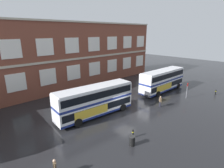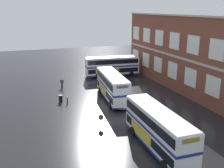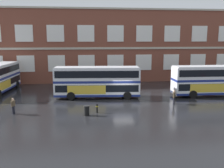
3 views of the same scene
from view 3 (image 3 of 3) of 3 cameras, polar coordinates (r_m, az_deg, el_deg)
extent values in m
plane|color=black|center=(33.53, 2.08, -3.11)|extent=(120.00, 120.00, 0.00)
cube|color=brown|center=(48.62, 0.11, 8.48)|extent=(45.62, 8.00, 12.55)
cube|color=#B2A893|center=(44.59, 0.78, 8.01)|extent=(45.62, 0.16, 0.36)
cube|color=#B2A893|center=(44.86, 0.80, 16.56)|extent=(45.62, 0.28, 0.30)
cube|color=silver|center=(45.26, -18.73, 4.32)|extent=(2.84, 0.12, 2.76)
cube|color=silver|center=(44.52, -12.31, 4.54)|extent=(2.84, 0.12, 2.76)
cube|color=silver|center=(44.36, -5.75, 4.70)|extent=(2.84, 0.12, 2.76)
cube|color=silver|center=(44.77, 0.77, 4.80)|extent=(2.84, 0.12, 2.76)
cube|color=silver|center=(45.74, 7.09, 4.84)|extent=(2.84, 0.12, 2.76)
cube|color=silver|center=(47.24, 13.08, 4.82)|extent=(2.84, 0.12, 2.76)
cube|color=silver|center=(49.22, 18.65, 4.75)|extent=(2.84, 0.12, 2.76)
cube|color=silver|center=(51.62, 23.74, 4.66)|extent=(2.84, 0.12, 2.76)
cube|color=silver|center=(45.07, -19.09, 10.68)|extent=(2.84, 0.12, 2.76)
cube|color=silver|center=(44.33, -12.55, 11.01)|extent=(2.84, 0.12, 2.76)
cube|color=silver|center=(44.17, -5.87, 11.19)|extent=(2.84, 0.12, 2.76)
cube|color=silver|center=(44.58, 0.79, 11.24)|extent=(2.84, 0.12, 2.76)
cube|color=silver|center=(45.56, 7.23, 11.13)|extent=(2.84, 0.12, 2.76)
cube|color=silver|center=(47.07, 13.33, 10.91)|extent=(2.84, 0.12, 2.76)
cube|color=silver|center=(49.05, 18.99, 10.60)|extent=(2.84, 0.12, 2.76)
cube|color=gold|center=(38.28, -22.96, -0.25)|extent=(0.50, 4.82, 1.10)
cube|color=yellow|center=(44.74, -21.58, 4.20)|extent=(1.66, 0.22, 0.40)
cylinder|color=black|center=(43.20, -20.45, -0.05)|extent=(0.42, 1.07, 1.04)
cylinder|color=black|center=(44.09, -23.59, -0.06)|extent=(0.42, 1.07, 1.04)
cube|color=silver|center=(33.48, -3.32, -1.00)|extent=(11.19, 3.53, 1.75)
cube|color=black|center=(33.44, -3.32, -0.65)|extent=(10.75, 3.53, 0.90)
cube|color=navy|center=(33.30, -3.34, 0.73)|extent=(11.19, 3.53, 0.30)
cube|color=silver|center=(33.16, -3.35, 2.31)|extent=(11.19, 3.53, 1.55)
cube|color=black|center=(33.15, -3.36, 2.44)|extent=(10.75, 3.53, 0.90)
cube|color=navy|center=(33.63, -3.31, -2.23)|extent=(11.19, 3.55, 0.28)
cube|color=silver|center=(33.06, -3.37, 3.74)|extent=(10.96, 3.41, 0.12)
cube|color=gold|center=(32.26, -5.72, -1.30)|extent=(4.82, 0.47, 1.10)
cube|color=yellow|center=(33.42, 6.07, 3.06)|extent=(0.21, 1.66, 0.40)
cylinder|color=black|center=(32.51, 3.45, -2.61)|extent=(1.06, 0.41, 1.04)
cylinder|color=black|center=(34.99, 3.06, -1.69)|extent=(1.06, 0.41, 1.04)
cylinder|color=black|center=(32.63, -9.17, -2.68)|extent=(1.06, 0.41, 1.04)
cylinder|color=black|center=(35.10, -8.66, -1.75)|extent=(1.06, 0.41, 1.04)
cube|color=silver|center=(37.24, 21.63, -0.57)|extent=(11.06, 2.81, 1.75)
cube|color=black|center=(37.21, 21.65, -0.25)|extent=(10.62, 2.84, 0.90)
cube|color=navy|center=(37.08, 21.73, 0.99)|extent=(11.06, 2.81, 0.30)
cube|color=silver|center=(36.95, 21.82, 2.40)|extent=(11.06, 2.81, 1.55)
cube|color=black|center=(36.94, 21.83, 2.52)|extent=(10.62, 2.84, 0.90)
cube|color=navy|center=(37.38, 21.55, -1.68)|extent=(11.06, 2.83, 0.28)
cube|color=silver|center=(36.86, 21.91, 3.69)|extent=(10.84, 2.71, 0.12)
cube|color=gold|center=(35.50, 20.69, -0.86)|extent=(4.84, 0.15, 1.10)
cylinder|color=black|center=(34.84, 17.68, -2.21)|extent=(1.05, 0.35, 1.04)
cylinder|color=black|center=(37.14, 16.13, -1.39)|extent=(1.05, 0.35, 1.04)
cylinder|color=black|center=(31.20, 13.72, -3.61)|extent=(0.22, 0.22, 0.85)
cylinder|color=black|center=(31.01, 13.66, -3.69)|extent=(0.22, 0.22, 0.85)
cube|color=brown|center=(30.94, 13.75, -2.35)|extent=(0.40, 0.47, 0.60)
cylinder|color=brown|center=(31.20, 13.81, -2.30)|extent=(0.15, 0.15, 0.57)
cylinder|color=brown|center=(30.70, 13.68, -2.50)|extent=(0.15, 0.15, 0.57)
sphere|color=tan|center=(30.85, 13.78, -1.55)|extent=(0.22, 0.22, 0.22)
cylinder|color=black|center=(28.15, -21.30, -5.52)|extent=(0.21, 0.21, 0.85)
cylinder|color=black|center=(28.31, -21.06, -5.42)|extent=(0.21, 0.21, 0.85)
cube|color=brown|center=(28.05, -21.28, -4.04)|extent=(0.38, 0.46, 0.60)
cylinder|color=brown|center=(27.86, -21.59, -4.22)|extent=(0.14, 0.14, 0.57)
cylinder|color=brown|center=(28.26, -20.96, -3.98)|extent=(0.14, 0.14, 0.57)
sphere|color=tan|center=(27.95, -21.34, -3.16)|extent=(0.22, 0.22, 0.22)
cylinder|color=black|center=(25.99, -5.70, -6.02)|extent=(0.56, 0.56, 0.95)
cylinder|color=black|center=(25.85, -5.72, -4.93)|extent=(0.60, 0.60, 0.08)
cylinder|color=black|center=(26.82, -3.37, -5.47)|extent=(0.18, 0.18, 0.95)
cylinder|color=yellow|center=(26.77, -3.38, -5.04)|extent=(0.19, 0.19, 0.08)
camera|label=1|loc=(19.42, -46.16, 16.78)|focal=28.66mm
camera|label=2|loc=(44.16, 57.89, 13.52)|focal=42.32mm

